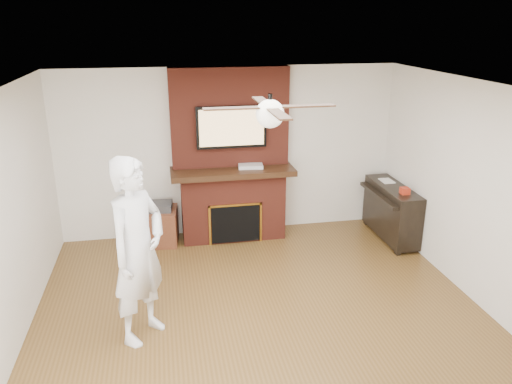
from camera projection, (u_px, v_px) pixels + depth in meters
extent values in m
cube|color=#553919|center=(268.00, 339.00, 5.31)|extent=(5.36, 5.86, 0.18)
cube|color=white|center=(270.00, 83.00, 4.42)|extent=(5.36, 5.86, 0.18)
cube|color=silver|center=(229.00, 151.00, 7.49)|extent=(5.36, 0.18, 2.50)
cube|color=silver|center=(506.00, 205.00, 5.33)|extent=(0.18, 5.86, 2.50)
cube|color=maroon|center=(233.00, 205.00, 7.43)|extent=(1.50, 0.50, 1.00)
cube|color=black|center=(232.00, 171.00, 7.22)|extent=(1.78, 0.64, 0.08)
cube|color=maroon|center=(230.00, 117.00, 7.14)|extent=(1.70, 0.20, 1.42)
cube|color=black|center=(235.00, 224.00, 7.26)|extent=(0.70, 0.06, 0.55)
cube|color=#BF8C2D|center=(235.00, 205.00, 7.15)|extent=(0.78, 0.02, 0.03)
cube|color=#BF8C2D|center=(210.00, 226.00, 7.18)|extent=(0.03, 0.02, 0.61)
cube|color=#BF8C2D|center=(261.00, 222.00, 7.32)|extent=(0.03, 0.02, 0.61)
cube|color=black|center=(231.00, 127.00, 7.04)|extent=(1.00, 0.07, 0.60)
cube|color=tan|center=(232.00, 128.00, 7.01)|extent=(0.92, 0.01, 0.52)
cylinder|color=black|center=(270.00, 102.00, 4.47)|extent=(0.04, 0.04, 0.14)
sphere|color=white|center=(270.00, 114.00, 4.51)|extent=(0.26, 0.26, 0.26)
cube|color=black|center=(305.00, 106.00, 4.55)|extent=(0.55, 0.11, 0.01)
cube|color=black|center=(263.00, 101.00, 4.79)|extent=(0.11, 0.55, 0.01)
cube|color=black|center=(234.00, 108.00, 4.43)|extent=(0.55, 0.11, 0.01)
cube|color=black|center=(278.00, 114.00, 4.18)|extent=(0.11, 0.55, 0.01)
imported|color=silver|center=(138.00, 251.00, 4.92)|extent=(0.81, 0.85, 1.93)
cube|color=#582A19|center=(159.00, 226.00, 7.29)|extent=(0.59, 0.59, 0.52)
cube|color=#313134|center=(157.00, 206.00, 7.19)|extent=(0.44, 0.37, 0.10)
cube|color=black|center=(391.00, 211.00, 7.40)|extent=(0.37, 1.25, 0.77)
cube|color=black|center=(400.00, 232.00, 6.89)|extent=(0.06, 0.10, 0.67)
cube|color=black|center=(368.00, 204.00, 7.92)|extent=(0.06, 0.10, 0.67)
cube|color=black|center=(380.00, 195.00, 7.28)|extent=(0.14, 1.15, 0.05)
cube|color=silver|center=(387.00, 181.00, 7.49)|extent=(0.17, 0.24, 0.01)
cube|color=#AF2B15|center=(405.00, 191.00, 6.95)|extent=(0.12, 0.12, 0.09)
cube|color=silver|center=(251.00, 166.00, 7.23)|extent=(0.37, 0.24, 0.05)
cylinder|color=orange|center=(227.00, 237.00, 7.40)|extent=(0.08, 0.08, 0.12)
cylinder|color=#40722D|center=(237.00, 238.00, 7.40)|extent=(0.07, 0.07, 0.10)
cylinder|color=beige|center=(244.00, 236.00, 7.45)|extent=(0.07, 0.07, 0.10)
cylinder|color=#324098|center=(250.00, 236.00, 7.48)|extent=(0.06, 0.06, 0.08)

